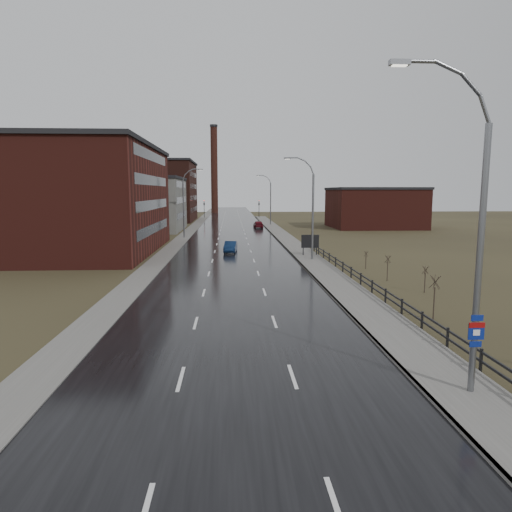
{
  "coord_description": "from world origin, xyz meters",
  "views": [
    {
      "loc": [
        -0.19,
        -13.87,
        7.64
      ],
      "look_at": [
        1.6,
        18.85,
        3.0
      ],
      "focal_mm": 32.0,
      "sensor_mm": 36.0,
      "label": 1
    }
  ],
  "objects": [
    {
      "name": "streetlight_left",
      "position": [
        -7.7,
        62.0,
        5.84
      ],
      "size": [
        3.36,
        0.28,
        11.35
      ],
      "color": "slate",
      "rests_on": "ground"
    },
    {
      "name": "sidewalk_left",
      "position": [
        -8.2,
        60.0,
        0.06
      ],
      "size": [
        2.4,
        260.0,
        0.12
      ],
      "primitive_type": "cube",
      "color": "#595651",
      "rests_on": "ground"
    },
    {
      "name": "building_right",
      "position": [
        30.3,
        82.0,
        4.26
      ],
      "size": [
        18.36,
        16.32,
        8.5
      ],
      "color": "#471914",
      "rests_on": "ground"
    },
    {
      "name": "warehouse_far",
      "position": [
        -22.99,
        108.0,
        7.76
      ],
      "size": [
        26.52,
        24.48,
        15.5
      ],
      "color": "#331611",
      "rests_on": "ground"
    },
    {
      "name": "warehouse_mid",
      "position": [
        -17.99,
        78.0,
        5.26
      ],
      "size": [
        16.32,
        20.4,
        10.5
      ],
      "color": "slate",
      "rests_on": "ground"
    },
    {
      "name": "billboard",
      "position": [
        9.1,
        39.16,
        1.74
      ],
      "size": [
        2.09,
        0.17,
        2.6
      ],
      "color": "black",
      "rests_on": "ground"
    },
    {
      "name": "streetlight_right_mid",
      "position": [
        8.5,
        36.0,
        5.84
      ],
      "size": [
        3.36,
        0.28,
        11.35
      ],
      "color": "slate",
      "rests_on": "ground"
    },
    {
      "name": "car_far",
      "position": [
        5.5,
        81.61,
        0.78
      ],
      "size": [
        2.02,
        4.64,
        1.56
      ],
      "primitive_type": "imported",
      "rotation": [
        0.0,
        0.0,
        3.18
      ],
      "color": "#520D15",
      "rests_on": "ground"
    },
    {
      "name": "traffic_light_left",
      "position": [
        -8.0,
        120.0,
        4.6
      ],
      "size": [
        0.58,
        2.73,
        5.3
      ],
      "color": "black",
      "rests_on": "ground"
    },
    {
      "name": "streetlight_main",
      "position": [
        8.47,
        2.0,
        6.06
      ],
      "size": [
        3.91,
        0.29,
        12.11
      ],
      "color": "slate",
      "rests_on": "ground"
    },
    {
      "name": "warehouse_near",
      "position": [
        -20.99,
        45.0,
        6.76
      ],
      "size": [
        22.44,
        28.56,
        13.5
      ],
      "color": "#471914",
      "rests_on": "ground"
    },
    {
      "name": "shrub_d",
      "position": [
        14.51,
        19.42,
        1.09
      ],
      "size": [
        0.49,
        0.51,
        2.05
      ],
      "color": "#382D23",
      "rests_on": "ground"
    },
    {
      "name": "road",
      "position": [
        0.0,
        60.0,
        0.03
      ],
      "size": [
        14.0,
        300.0,
        0.06
      ],
      "primitive_type": "cube",
      "color": "black",
      "rests_on": "ground"
    },
    {
      "name": "car_near",
      "position": [
        -0.29,
        43.32,
        0.68
      ],
      "size": [
        1.8,
        4.25,
        1.36
      ],
      "primitive_type": "imported",
      "rotation": [
        0.0,
        0.0,
        -0.09
      ],
      "color": "#0D2043",
      "rests_on": "ground"
    },
    {
      "name": "ground",
      "position": [
        0.0,
        0.0,
        0.0
      ],
      "size": [
        320.0,
        320.0,
        0.0
      ],
      "primitive_type": "plane",
      "color": "#2D2819",
      "rests_on": "ground"
    },
    {
      "name": "streetlight_right_far",
      "position": [
        8.5,
        90.0,
        5.84
      ],
      "size": [
        3.36,
        0.28,
        11.35
      ],
      "color": "slate",
      "rests_on": "ground"
    },
    {
      "name": "smokestack",
      "position": [
        -6.0,
        150.0,
        15.5
      ],
      "size": [
        2.7,
        2.7,
        30.7
      ],
      "color": "#331611",
      "rests_on": "ground"
    },
    {
      "name": "guardrail",
      "position": [
        10.3,
        18.31,
        0.71
      ],
      "size": [
        0.1,
        53.05,
        1.1
      ],
      "color": "black",
      "rests_on": "ground"
    },
    {
      "name": "shrub_e",
      "position": [
        13.21,
        24.05,
        1.19
      ],
      "size": [
        0.53,
        0.56,
        2.24
      ],
      "color": "#382D23",
      "rests_on": "ground"
    },
    {
      "name": "shrub_f",
      "position": [
        13.15,
        30.17,
        0.95
      ],
      "size": [
        0.43,
        0.46,
        1.8
      ],
      "color": "#382D23",
      "rests_on": "ground"
    },
    {
      "name": "traffic_light_right",
      "position": [
        8.0,
        120.0,
        4.6
      ],
      "size": [
        0.58,
        2.73,
        5.3
      ],
      "color": "black",
      "rests_on": "ground"
    },
    {
      "name": "shrub_c",
      "position": [
        11.91,
        12.11,
        1.44
      ],
      "size": [
        0.64,
        0.67,
        2.71
      ],
      "color": "#382D23",
      "rests_on": "ground"
    },
    {
      "name": "curb_right",
      "position": [
        7.08,
        35.0,
        0.09
      ],
      "size": [
        0.16,
        180.0,
        0.18
      ],
      "primitive_type": "cube",
      "color": "slate",
      "rests_on": "ground"
    },
    {
      "name": "sidewalk_right",
      "position": [
        8.6,
        35.0,
        0.09
      ],
      "size": [
        3.2,
        180.0,
        0.18
      ],
      "primitive_type": "cube",
      "color": "#595651",
      "rests_on": "ground"
    }
  ]
}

